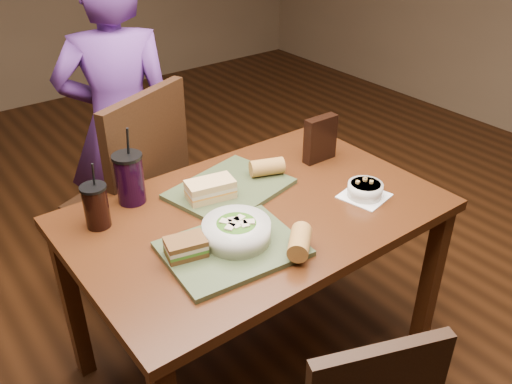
% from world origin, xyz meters
% --- Properties ---
extents(ground, '(6.00, 6.00, 0.00)m').
position_xyz_m(ground, '(0.00, 0.00, 0.00)').
color(ground, '#381C0B').
rests_on(ground, ground).
extents(dining_table, '(1.30, 0.85, 0.75)m').
position_xyz_m(dining_table, '(0.00, 0.00, 0.66)').
color(dining_table, '#42200D').
rests_on(dining_table, ground).
extents(chair_far, '(0.61, 0.62, 1.07)m').
position_xyz_m(chair_far, '(-0.16, 0.61, 0.59)').
color(chair_far, black).
rests_on(chair_far, ground).
extents(diner, '(0.64, 0.53, 1.51)m').
position_xyz_m(diner, '(-0.07, 0.96, 0.75)').
color(diner, '#562B77').
rests_on(diner, ground).
extents(tray_near, '(0.45, 0.36, 0.02)m').
position_xyz_m(tray_near, '(-0.21, -0.15, 0.76)').
color(tray_near, '#384427').
rests_on(tray_near, dining_table).
extents(tray_far, '(0.48, 0.41, 0.02)m').
position_xyz_m(tray_far, '(-0.00, 0.16, 0.76)').
color(tray_far, '#384427').
rests_on(tray_far, dining_table).
extents(salad_bowl, '(0.22, 0.22, 0.07)m').
position_xyz_m(salad_bowl, '(-0.18, -0.13, 0.80)').
color(salad_bowl, silver).
rests_on(salad_bowl, tray_near).
extents(soup_bowl, '(0.19, 0.19, 0.06)m').
position_xyz_m(soup_bowl, '(0.37, -0.18, 0.78)').
color(soup_bowl, white).
rests_on(soup_bowl, dining_table).
extents(sandwich_near, '(0.14, 0.11, 0.06)m').
position_xyz_m(sandwich_near, '(-0.35, -0.10, 0.80)').
color(sandwich_near, '#593819').
rests_on(sandwich_near, tray_near).
extents(sandwich_far, '(0.19, 0.13, 0.07)m').
position_xyz_m(sandwich_far, '(-0.10, 0.14, 0.80)').
color(sandwich_far, tan).
rests_on(sandwich_far, tray_far).
extents(baguette_near, '(0.14, 0.14, 0.07)m').
position_xyz_m(baguette_near, '(-0.06, -0.30, 0.80)').
color(baguette_near, '#AD7533').
rests_on(baguette_near, tray_near).
extents(baguette_far, '(0.15, 0.11, 0.07)m').
position_xyz_m(baguette_far, '(0.17, 0.15, 0.80)').
color(baguette_far, '#AD7533').
rests_on(baguette_far, tray_far).
extents(cup_cola, '(0.09, 0.09, 0.24)m').
position_xyz_m(cup_cola, '(-0.49, 0.24, 0.83)').
color(cup_cola, black).
rests_on(cup_cola, dining_table).
extents(cup_berry, '(0.11, 0.11, 0.29)m').
position_xyz_m(cup_berry, '(-0.33, 0.32, 0.85)').
color(cup_berry, black).
rests_on(cup_berry, dining_table).
extents(chip_bag, '(0.15, 0.05, 0.19)m').
position_xyz_m(chip_bag, '(0.44, 0.14, 0.84)').
color(chip_bag, black).
rests_on(chip_bag, dining_table).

